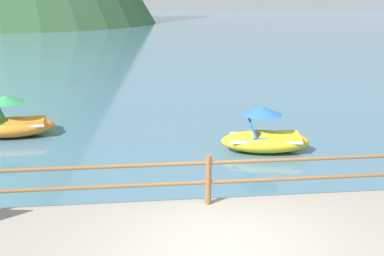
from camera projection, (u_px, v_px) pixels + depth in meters
The scene contains 4 objects.
ground_plane at pixel (150, 40), 45.67m from camera, with size 200.00×200.00×0.00m, color #477084.
dock_railing at pixel (208, 175), 8.62m from camera, with size 23.92×0.12×0.95m.
pedal_boat_2 at pixel (265, 137), 12.89m from camera, with size 2.54×1.46×1.26m.
pedal_boat_3 at pixel (12, 123), 14.28m from camera, with size 2.55×1.41×1.27m.
Camera 1 is at (-1.21, -6.43, 4.12)m, focal length 44.22 mm.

